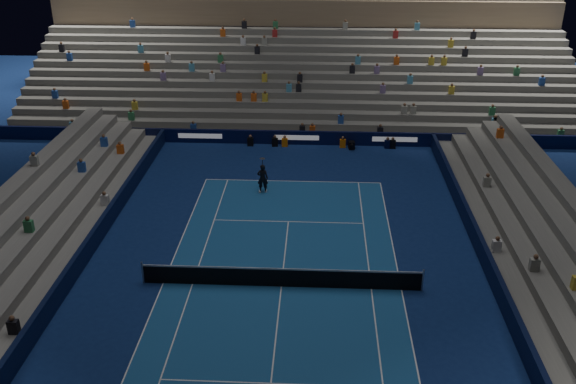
# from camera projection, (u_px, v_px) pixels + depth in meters

# --- Properties ---
(ground) EXTENTS (90.00, 90.00, 0.00)m
(ground) POSITION_uv_depth(u_px,v_px,m) (281.00, 287.00, 29.08)
(ground) COLOR navy
(ground) RESTS_ON ground
(court_surface) EXTENTS (10.97, 23.77, 0.01)m
(court_surface) POSITION_uv_depth(u_px,v_px,m) (281.00, 286.00, 29.08)
(court_surface) COLOR #184C89
(court_surface) RESTS_ON ground
(sponsor_barrier_far) EXTENTS (44.00, 0.25, 1.00)m
(sponsor_barrier_far) POSITION_uv_depth(u_px,v_px,m) (297.00, 138.00, 45.61)
(sponsor_barrier_far) COLOR black
(sponsor_barrier_far) RESTS_ON ground
(sponsor_barrier_east) EXTENTS (0.25, 37.00, 1.00)m
(sponsor_barrier_east) POSITION_uv_depth(u_px,v_px,m) (497.00, 283.00, 28.42)
(sponsor_barrier_east) COLOR black
(sponsor_barrier_east) RESTS_ON ground
(sponsor_barrier_west) EXTENTS (0.25, 37.00, 1.00)m
(sponsor_barrier_west) POSITION_uv_depth(u_px,v_px,m) (72.00, 272.00, 29.31)
(sponsor_barrier_west) COLOR black
(sponsor_barrier_west) RESTS_ON ground
(grandstand_main) EXTENTS (44.00, 15.20, 11.20)m
(grandstand_main) POSITION_uv_depth(u_px,v_px,m) (301.00, 66.00, 52.89)
(grandstand_main) COLOR #61615D
(grandstand_main) RESTS_ON ground
(tennis_net) EXTENTS (12.90, 0.10, 1.10)m
(tennis_net) POSITION_uv_depth(u_px,v_px,m) (281.00, 277.00, 28.87)
(tennis_net) COLOR #B2B2B7
(tennis_net) RESTS_ON ground
(tennis_player) EXTENTS (0.67, 0.44, 1.80)m
(tennis_player) POSITION_uv_depth(u_px,v_px,m) (263.00, 178.00, 38.01)
(tennis_player) COLOR black
(tennis_player) RESTS_ON ground
(broadcast_camera) EXTENTS (0.48, 0.89, 0.55)m
(broadcast_camera) POSITION_uv_depth(u_px,v_px,m) (352.00, 145.00, 44.80)
(broadcast_camera) COLOR black
(broadcast_camera) RESTS_ON ground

